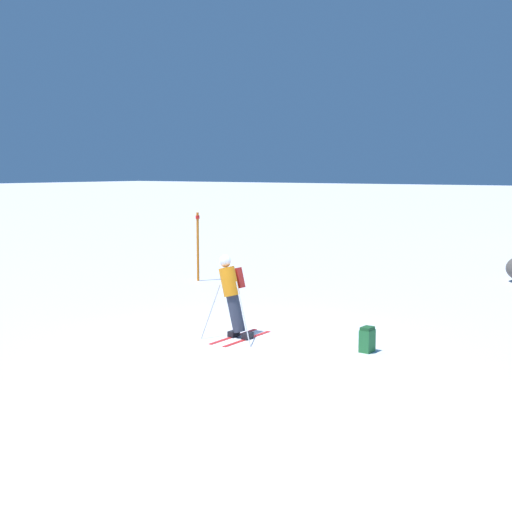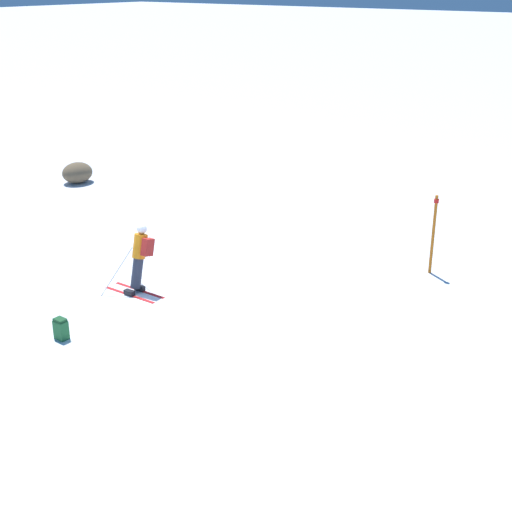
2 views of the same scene
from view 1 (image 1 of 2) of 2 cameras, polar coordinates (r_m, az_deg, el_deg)
The scene contains 4 objects.
ground_plane at distance 15.04m, azimuth -0.48°, elevation -6.69°, with size 300.00×300.00×0.00m, color white.
skier at distance 15.14m, azimuth -1.93°, elevation -2.84°, with size 1.29×1.68×1.78m.
spare_backpack at distance 14.15m, azimuth 8.88°, elevation -6.63°, with size 0.23×0.31×0.50m.
trail_marker at distance 22.75m, azimuth -4.68°, elevation 0.99°, with size 0.13×0.13×2.19m.
Camera 1 is at (8.50, -11.89, 3.54)m, focal length 50.00 mm.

